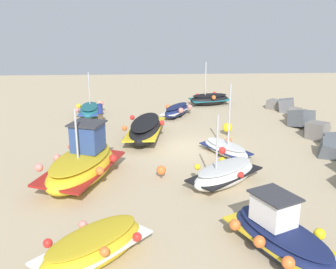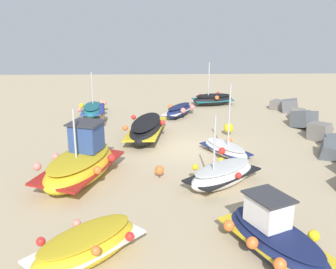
# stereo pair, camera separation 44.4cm
# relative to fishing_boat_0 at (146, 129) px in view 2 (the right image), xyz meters

# --- Properties ---
(ground_plane) EXTENTS (50.59, 50.59, 0.00)m
(ground_plane) POSITION_rel_fishing_boat_0_xyz_m (1.66, 2.09, -0.59)
(ground_plane) COLOR tan
(fishing_boat_0) EXTENTS (5.01, 2.45, 1.16)m
(fishing_boat_0) POSITION_rel_fishing_boat_0_xyz_m (0.00, 0.00, 0.00)
(fishing_boat_0) COLOR black
(fishing_boat_0) RESTS_ON ground_plane
(fishing_boat_1) EXTENTS (3.30, 1.90, 2.91)m
(fishing_boat_1) POSITION_rel_fishing_boat_0_xyz_m (-5.32, -3.83, -0.18)
(fishing_boat_1) COLOR #1E6670
(fishing_boat_1) RESTS_ON ground_plane
(fishing_boat_2) EXTENTS (5.24, 3.45, 3.26)m
(fishing_boat_2) POSITION_rel_fishing_boat_0_xyz_m (5.62, -2.63, 0.17)
(fishing_boat_2) COLOR gold
(fishing_boat_2) RESTS_ON ground_plane
(fishing_boat_3) EXTENTS (3.19, 2.46, 3.65)m
(fishing_boat_3) POSITION_rel_fishing_boat_0_xyz_m (2.76, 4.03, -0.26)
(fishing_boat_3) COLOR white
(fishing_boat_3) RESTS_ON ground_plane
(fishing_boat_4) EXTENTS (3.36, 3.55, 3.11)m
(fishing_boat_4) POSITION_rel_fishing_boat_0_xyz_m (6.39, 3.30, -0.10)
(fishing_boat_4) COLOR white
(fishing_boat_4) RESTS_ON ground_plane
(fishing_boat_5) EXTENTS (2.10, 3.34, 3.33)m
(fishing_boat_5) POSITION_rel_fishing_boat_0_xyz_m (-8.16, 4.89, -0.13)
(fishing_boat_5) COLOR black
(fishing_boat_5) RESTS_ON ground_plane
(fishing_boat_6) EXTENTS (3.25, 2.44, 0.86)m
(fishing_boat_6) POSITION_rel_fishing_boat_0_xyz_m (-4.83, 2.12, -0.16)
(fishing_boat_6) COLOR navy
(fishing_boat_6) RESTS_ON ground_plane
(fishing_boat_7) EXTENTS (3.58, 3.47, 1.00)m
(fishing_boat_7) POSITION_rel_fishing_boat_0_xyz_m (11.46, -1.44, -0.09)
(fishing_boat_7) COLOR gold
(fishing_boat_7) RESTS_ON ground_plane
(fishing_boat_8) EXTENTS (4.33, 3.13, 1.73)m
(fishing_boat_8) POSITION_rel_fishing_boat_0_xyz_m (11.19, 4.08, -0.04)
(fishing_boat_8) COLOR navy
(fishing_boat_8) RESTS_ON ground_plane
(person_walking) EXTENTS (0.32, 0.32, 1.65)m
(person_walking) POSITION_rel_fishing_boat_0_xyz_m (-2.64, -2.78, 0.37)
(person_walking) COLOR brown
(person_walking) RESTS_ON ground_plane
(breakwater_rocks) EXTENTS (18.32, 3.05, 1.37)m
(breakwater_rocks) POSITION_rel_fishing_boat_0_xyz_m (2.03, 9.45, -0.17)
(breakwater_rocks) COLOR slate
(breakwater_rocks) RESTS_ON ground_plane
(mooring_buoy_0) EXTENTS (0.41, 0.41, 0.55)m
(mooring_buoy_0) POSITION_rel_fishing_boat_0_xyz_m (5.52, 0.71, -0.24)
(mooring_buoy_0) COLOR #3F3F42
(mooring_buoy_0) RESTS_ON ground_plane
(mooring_buoy_1) EXTENTS (0.55, 0.55, 0.75)m
(mooring_buoy_1) POSITION_rel_fishing_boat_0_xyz_m (-0.40, 4.74, -0.12)
(mooring_buoy_1) COLOR #3F3F42
(mooring_buoy_1) RESTS_ON ground_plane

